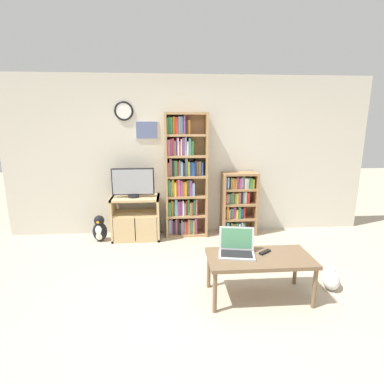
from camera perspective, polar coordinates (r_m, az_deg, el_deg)
The scene contains 11 objects.
ground_plane at distance 3.33m, azimuth 2.28°, elevation -20.75°, with size 18.00×18.00×0.00m, color #BCAD93.
wall_back at distance 5.03m, azimuth -0.58°, elevation 6.80°, with size 6.02×0.09×2.60m.
tv_stand at distance 4.95m, azimuth -10.58°, elevation -4.84°, with size 0.76×0.47×0.70m.
television at distance 4.80m, azimuth -11.16°, elevation 1.75°, with size 0.66×0.18×0.47m.
bookshelf_tall at distance 4.89m, azimuth -1.56°, elevation 2.67°, with size 0.68×0.31×2.01m.
bookshelf_short at distance 5.10m, azimuth 8.62°, elevation -2.07°, with size 0.58×0.31×1.05m.
coffee_table at distance 3.33m, azimuth 12.73°, elevation -12.63°, with size 1.10×0.56×0.48m.
laptop at distance 3.31m, azimuth 8.48°, elevation -10.47°, with size 0.42×0.36×0.27m.
remote_near_laptop at distance 3.40m, azimuth 13.72°, elevation -11.06°, with size 0.15×0.13×0.02m.
cat at distance 3.90m, azimuth 24.95°, elevation -14.86°, with size 0.28×0.49×0.25m.
penguin_figurine at distance 5.03m, azimuth -17.18°, elevation -6.83°, with size 0.23×0.20×0.42m.
Camera 1 is at (-0.33, -2.75, 1.86)m, focal length 28.00 mm.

